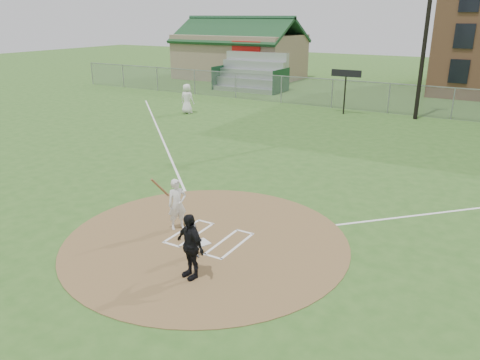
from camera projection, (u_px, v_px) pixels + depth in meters
The scene contains 14 objects.
ground at pixel (206, 241), 13.88m from camera, with size 140.00×140.00×0.00m, color #305A1F.
dirt_circle at pixel (206, 240), 13.88m from camera, with size 8.40×8.40×0.02m, color brown.
home_plate at pixel (201, 243), 13.67m from camera, with size 0.44×0.44×0.03m, color silver.
foul_line_third at pixel (162, 138), 25.47m from camera, with size 0.10×24.00×0.01m, color white.
catcher at pixel (194, 241), 12.74m from camera, with size 0.48×0.37×0.99m, color gray.
umpire at pixel (190, 246), 11.67m from camera, with size 1.01×0.42×1.73m, color black.
ondeck_player at pixel (187, 99), 31.45m from camera, with size 0.96×0.63×1.97m, color white.
batters_boxes at pixel (209, 238), 13.99m from camera, with size 2.08×1.88×0.01m.
batter_at_plate at pixel (177, 204), 14.38m from camera, with size 0.76×1.05×1.78m.
outfield_fence at pixel (389, 98), 31.47m from camera, with size 56.08×0.08×2.03m.
bleachers at pixel (250, 72), 40.85m from camera, with size 6.08×3.20×3.20m.
clubhouse at pixel (240, 55), 48.49m from camera, with size 12.20×8.71×6.23m.
light_pole at pixel (429, 10), 27.84m from camera, with size 1.20×0.30×12.22m.
scoreboard_sign at pixel (346, 78), 30.73m from camera, with size 2.00×0.10×2.93m.
Camera 1 is at (7.13, -10.29, 6.34)m, focal length 35.00 mm.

